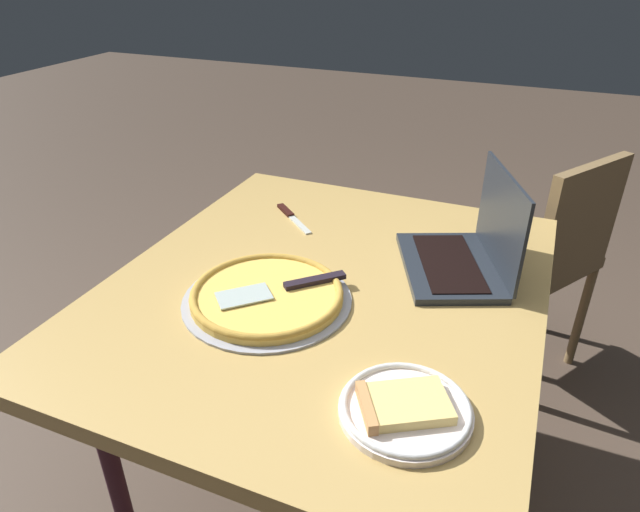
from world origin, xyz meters
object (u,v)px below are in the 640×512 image
at_px(pizza_tray, 267,295).
at_px(laptop, 467,250).
at_px(table_knife, 291,216).
at_px(dining_table, 325,305).
at_px(chair_near, 542,252).
at_px(pizza_plate, 404,408).

bearing_deg(pizza_tray, laptop, -51.03).
height_order(laptop, pizza_tray, laptop).
bearing_deg(laptop, table_knife, 78.50).
xyz_separation_m(dining_table, table_knife, (0.30, 0.23, 0.07)).
distance_m(pizza_tray, table_knife, 0.44).
xyz_separation_m(laptop, table_knife, (0.11, 0.53, -0.05)).
xyz_separation_m(dining_table, chair_near, (0.86, -0.49, -0.19)).
xyz_separation_m(laptop, chair_near, (0.66, -0.19, -0.31)).
bearing_deg(dining_table, laptop, -56.71).
height_order(dining_table, chair_near, chair_near).
relative_size(dining_table, table_knife, 6.83).
height_order(laptop, pizza_plate, laptop).
xyz_separation_m(pizza_plate, pizza_tray, (0.22, 0.38, 0.00)).
distance_m(dining_table, chair_near, 1.01).
relative_size(dining_table, pizza_plate, 4.99).
bearing_deg(pizza_tray, dining_table, -37.82).
height_order(dining_table, laptop, laptop).
distance_m(pizza_plate, chair_near, 1.25).
bearing_deg(table_knife, pizza_tray, -161.72).
distance_m(laptop, table_knife, 0.54).
xyz_separation_m(laptop, pizza_tray, (-0.31, 0.39, -0.04)).
distance_m(laptop, pizza_tray, 0.50).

